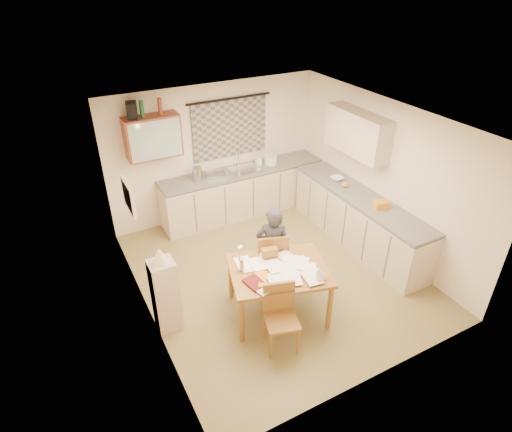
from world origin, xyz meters
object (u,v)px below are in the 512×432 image
shelf_stand (165,295)px  dining_table (278,290)px  counter_right (358,220)px  chair_far (271,268)px  stove (395,248)px  counter_back (246,191)px  person (273,249)px

shelf_stand → dining_table: bearing=-17.3°
counter_right → chair_far: size_ratio=3.02×
counter_right → dining_table: 2.26m
stove → chair_far: chair_far is taller
chair_far → shelf_stand: shelf_stand is taller
stove → counter_right: bearing=90.0°
shelf_stand → counter_back: bearing=44.1°
counter_right → shelf_stand: 3.56m
chair_far → stove: bearing=-178.4°
dining_table → person: size_ratio=1.12×
stove → chair_far: (-1.90, 0.60, -0.12)m
stove → shelf_stand: 3.58m
counter_back → chair_far: size_ratio=3.38×
chair_far → person: person is taller
chair_far → counter_back: bearing=-88.4°
counter_right → stove: counter_right is taller
counter_back → chair_far: (-0.67, -2.14, -0.15)m
dining_table → chair_far: size_ratio=1.56×
dining_table → shelf_stand: 1.52m
person → shelf_stand: size_ratio=1.27×
chair_far → shelf_stand: bearing=22.8°
counter_right → dining_table: bearing=-158.0°
shelf_stand → chair_far: bearing=3.7°
dining_table → counter_right: bearing=37.9°
counter_right → stove: 0.89m
stove → dining_table: bearing=178.9°
stove → chair_far: bearing=162.5°
counter_right → chair_far: (-1.90, -0.29, -0.15)m
counter_back → shelf_stand: size_ratio=3.07×
counter_back → chair_far: chair_far is taller
stove → dining_table: size_ratio=0.56×
counter_right → person: bearing=-170.4°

